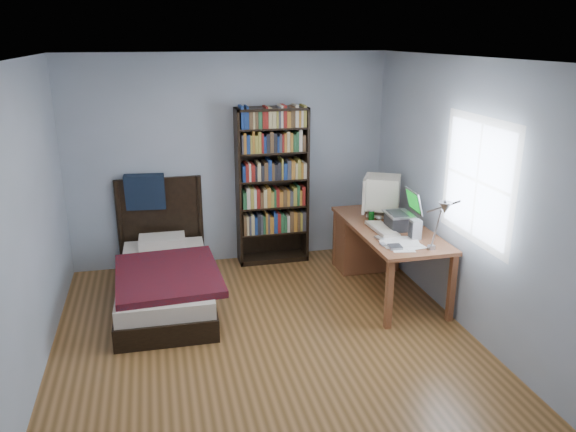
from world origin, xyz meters
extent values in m
plane|color=brown|center=(0.00, 0.00, 0.00)|extent=(4.20, 4.20, 0.00)
plane|color=white|center=(0.00, 0.00, 2.50)|extent=(4.20, 4.20, 0.00)
cube|color=#8D9BA6|center=(0.00, 2.10, 1.25)|extent=(3.80, 0.04, 2.50)
cube|color=#8D9BA6|center=(0.00, -2.10, 1.25)|extent=(3.80, 0.04, 2.50)
cube|color=#8D9BA6|center=(-1.90, 0.00, 1.25)|extent=(0.04, 4.20, 2.50)
cube|color=#8D9BA6|center=(1.90, 0.00, 1.25)|extent=(0.04, 4.20, 2.50)
cube|color=white|center=(1.89, -0.15, 1.45)|extent=(0.01, 1.14, 1.14)
cube|color=white|center=(1.88, -0.15, 1.45)|extent=(0.01, 1.00, 1.00)
cube|color=brown|center=(1.50, 0.80, 0.71)|extent=(0.75, 1.70, 0.04)
cube|color=brown|center=(1.18, 0.00, 0.34)|extent=(0.06, 0.06, 0.69)
cube|color=brown|center=(1.83, 0.00, 0.34)|extent=(0.06, 0.06, 0.69)
cube|color=brown|center=(1.18, 1.60, 0.34)|extent=(0.06, 0.06, 0.69)
cube|color=brown|center=(1.83, 1.60, 0.34)|extent=(0.06, 0.06, 0.69)
cube|color=brown|center=(1.50, 1.43, 0.34)|extent=(0.69, 0.40, 0.68)
cube|color=beige|center=(1.54, 1.21, 0.74)|extent=(0.32, 0.30, 0.03)
cylinder|color=beige|center=(1.54, 1.21, 0.79)|extent=(0.10, 0.10, 0.06)
cube|color=beige|center=(1.57, 1.21, 1.00)|extent=(0.51, 0.50, 0.36)
cube|color=beige|center=(1.38, 1.21, 1.00)|extent=(0.21, 0.35, 0.38)
cube|color=#3E7EE2|center=(1.37, 1.21, 1.00)|extent=(0.14, 0.26, 0.25)
cube|color=#2D2D30|center=(1.57, 0.72, 0.81)|extent=(0.24, 0.28, 0.15)
cube|color=#B5B5B9|center=(1.57, 0.72, 0.89)|extent=(0.27, 0.35, 0.02)
cube|color=#2D2D30|center=(1.55, 0.72, 0.91)|extent=(0.18, 0.28, 0.00)
cube|color=#B5B5B9|center=(1.73, 0.72, 1.02)|extent=(0.10, 0.34, 0.24)
cube|color=#0CBF26|center=(1.72, 0.72, 1.02)|extent=(0.07, 0.28, 0.19)
cube|color=#99999E|center=(1.63, 0.10, 0.75)|extent=(0.06, 0.05, 0.04)
cylinder|color=#99999E|center=(1.63, 0.04, 0.96)|extent=(0.02, 0.14, 0.39)
cylinder|color=#99999E|center=(1.56, -0.18, 1.24)|extent=(0.16, 0.32, 0.20)
cone|color=#99999E|center=(1.49, -0.33, 1.28)|extent=(0.12, 0.12, 0.10)
cube|color=beige|center=(1.38, 0.72, 0.75)|extent=(0.21, 0.49, 0.05)
cube|color=#939396|center=(1.61, 0.40, 0.83)|extent=(0.10, 0.10, 0.20)
cylinder|color=#083C0D|center=(1.40, 1.04, 0.79)|extent=(0.06, 0.06, 0.11)
ellipsoid|color=silver|center=(1.49, 1.08, 0.75)|extent=(0.07, 0.11, 0.04)
cube|color=#B5B5B9|center=(1.25, 0.48, 0.74)|extent=(0.07, 0.11, 0.02)
cube|color=#939396|center=(1.22, 0.31, 0.74)|extent=(0.05, 0.09, 0.02)
cube|color=#939396|center=(1.30, 0.20, 0.74)|extent=(0.13, 0.13, 0.02)
cube|color=black|center=(0.06, 1.94, 0.94)|extent=(0.03, 0.30, 1.89)
cube|color=black|center=(0.88, 1.94, 0.94)|extent=(0.03, 0.30, 1.89)
cube|color=black|center=(0.47, 1.94, 1.87)|extent=(0.85, 0.30, 0.03)
cube|color=black|center=(0.47, 1.94, 0.03)|extent=(0.85, 0.30, 0.06)
cube|color=black|center=(0.47, 2.08, 0.94)|extent=(0.85, 0.02, 1.89)
cube|color=olive|center=(0.47, 1.92, 0.97)|extent=(0.77, 0.22, 1.69)
cube|color=black|center=(-0.86, 1.05, 0.11)|extent=(0.98, 1.89, 0.22)
cube|color=beige|center=(-0.86, 1.05, 0.30)|extent=(0.94, 1.83, 0.16)
cube|color=maroon|center=(-0.83, 0.82, 0.41)|extent=(1.05, 1.26, 0.07)
cube|color=beige|center=(-0.86, 1.74, 0.43)|extent=(0.52, 0.34, 0.12)
cube|color=black|center=(-0.86, 2.06, 0.55)|extent=(1.00, 0.05, 1.10)
cylinder|color=black|center=(-1.33, 2.04, 0.55)|extent=(0.06, 0.06, 1.10)
cylinder|color=black|center=(-0.39, 2.04, 0.55)|extent=(0.06, 0.06, 1.10)
cube|color=black|center=(-1.01, 2.03, 0.95)|extent=(0.46, 0.20, 0.43)
camera|label=1|loc=(-0.87, -4.43, 2.68)|focal=35.00mm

